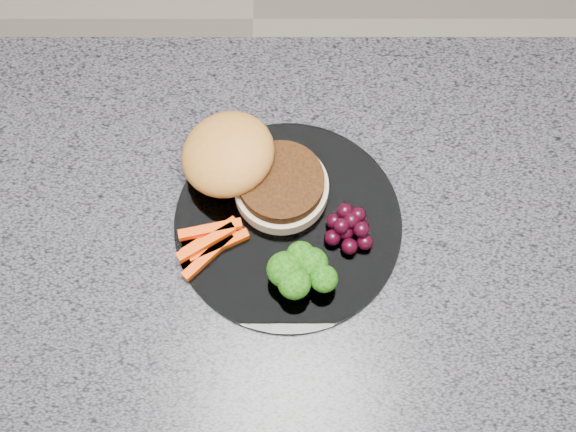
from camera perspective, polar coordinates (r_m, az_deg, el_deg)
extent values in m
plane|color=#A39989|center=(1.78, -3.05, -12.96)|extent=(4.00, 4.00, 0.00)
cube|color=brown|center=(1.36, -3.95, -9.81)|extent=(1.20, 0.60, 0.86)
cube|color=#474750|center=(0.93, -5.73, -3.48)|extent=(1.20, 0.60, 0.04)
cylinder|color=white|center=(0.91, 0.00, -0.56)|extent=(0.26, 0.26, 0.01)
cylinder|color=#CCB48F|center=(0.92, -0.48, 1.97)|extent=(0.13, 0.13, 0.02)
cylinder|color=#3C210B|center=(0.90, -0.49, 2.45)|extent=(0.12, 0.12, 0.02)
ellipsoid|color=#B26E2C|center=(0.92, -4.28, 4.20)|extent=(0.13, 0.13, 0.06)
cube|color=#F74504|center=(0.90, -5.60, -1.53)|extent=(0.06, 0.05, 0.01)
cube|color=#F74504|center=(0.90, -4.95, -2.12)|extent=(0.07, 0.04, 0.01)
cube|color=#F74504|center=(0.90, -5.71, -2.85)|extent=(0.06, 0.06, 0.01)
cube|color=#F74504|center=(0.90, -5.55, -0.96)|extent=(0.07, 0.03, 0.01)
cube|color=#F74504|center=(0.89, -5.84, -1.88)|extent=(0.07, 0.05, 0.01)
cylinder|color=#54832F|center=(0.88, -0.21, -4.28)|extent=(0.01, 0.01, 0.02)
ellipsoid|color=#103B08|center=(0.86, -0.22, -3.83)|extent=(0.04, 0.04, 0.04)
cylinder|color=#54832F|center=(0.88, 1.71, -3.77)|extent=(0.01, 0.01, 0.02)
ellipsoid|color=#103B08|center=(0.87, 1.75, -3.35)|extent=(0.03, 0.03, 0.03)
cylinder|color=#54832F|center=(0.88, 0.45, -5.20)|extent=(0.01, 0.01, 0.02)
ellipsoid|color=#103B08|center=(0.86, 0.46, -4.80)|extent=(0.04, 0.04, 0.03)
cylinder|color=#54832F|center=(0.88, 2.52, -4.85)|extent=(0.01, 0.01, 0.02)
ellipsoid|color=#103B08|center=(0.86, 2.57, -4.47)|extent=(0.03, 0.03, 0.03)
cylinder|color=#54832F|center=(0.89, 0.91, -3.26)|extent=(0.01, 0.01, 0.02)
ellipsoid|color=#103B08|center=(0.87, 0.92, -2.84)|extent=(0.03, 0.03, 0.03)
sphere|color=black|center=(0.90, 4.15, -1.11)|extent=(0.02, 0.02, 0.02)
sphere|color=black|center=(0.90, 5.24, -0.80)|extent=(0.02, 0.02, 0.02)
sphere|color=black|center=(0.91, 4.64, 0.08)|extent=(0.02, 0.02, 0.02)
sphere|color=black|center=(0.90, 3.32, -0.36)|extent=(0.02, 0.02, 0.02)
sphere|color=black|center=(0.90, 3.19, -1.54)|extent=(0.02, 0.02, 0.02)
sphere|color=black|center=(0.89, 4.40, -2.16)|extent=(0.02, 0.02, 0.02)
sphere|color=black|center=(0.90, 5.50, -1.84)|extent=(0.02, 0.02, 0.02)
sphere|color=black|center=(0.89, 4.54, -0.29)|extent=(0.02, 0.02, 0.02)
sphere|color=black|center=(0.89, 3.82, -0.69)|extent=(0.02, 0.02, 0.02)
sphere|color=black|center=(0.89, 5.25, -0.95)|extent=(0.02, 0.02, 0.02)
sphere|color=black|center=(0.89, 4.08, 0.38)|extent=(0.02, 0.02, 0.02)
sphere|color=black|center=(0.89, 5.00, 0.10)|extent=(0.02, 0.02, 0.02)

